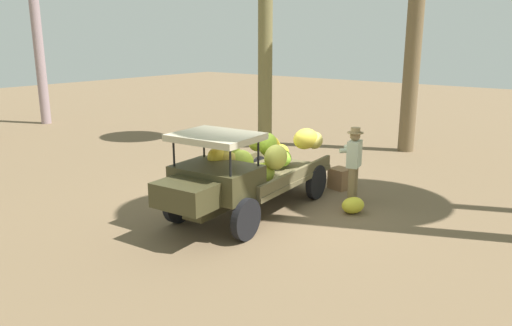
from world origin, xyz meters
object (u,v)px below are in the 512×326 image
at_px(truck, 244,170).
at_px(farmer, 354,161).
at_px(wooden_crate, 340,179).
at_px(loose_banana_bunch, 353,205).

height_order(truck, farmer, truck).
bearing_deg(truck, wooden_crate, 161.05).
relative_size(wooden_crate, loose_banana_bunch, 0.99).
distance_m(farmer, loose_banana_bunch, 0.99).
xyz_separation_m(farmer, loose_banana_bunch, (0.51, 0.29, -0.80)).
xyz_separation_m(truck, wooden_crate, (-2.79, 0.70, -0.69)).
distance_m(truck, farmer, 2.43).
bearing_deg(farmer, truck, 40.75).
relative_size(truck, wooden_crate, 9.19).
relative_size(farmer, wooden_crate, 3.42).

